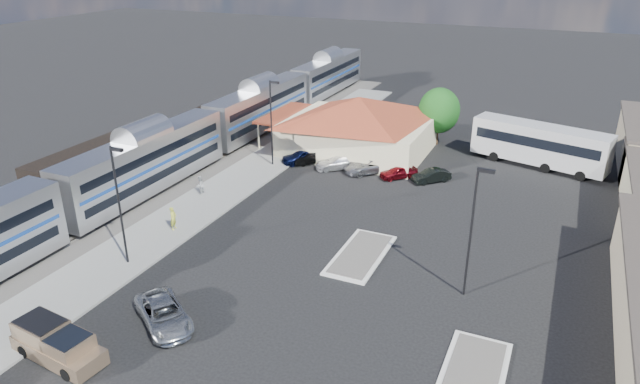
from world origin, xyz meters
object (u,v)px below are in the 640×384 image
at_px(station_depot, 358,124).
at_px(suv, 164,314).
at_px(coach_bus, 540,143).
at_px(pickup_truck, 58,344).

distance_m(station_depot, suv, 34.82).
relative_size(station_depot, coach_bus, 1.31).
relative_size(station_depot, pickup_truck, 3.10).
xyz_separation_m(pickup_truck, suv, (3.38, 4.90, -0.19)).
distance_m(station_depot, pickup_truck, 39.79).
xyz_separation_m(pickup_truck, coach_bus, (21.64, 42.83, 1.59)).
xyz_separation_m(station_depot, coach_bus, (18.83, 3.20, -0.60)).
relative_size(suv, coach_bus, 0.39).
bearing_deg(pickup_truck, station_depot, 2.36).
distance_m(pickup_truck, suv, 5.95).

